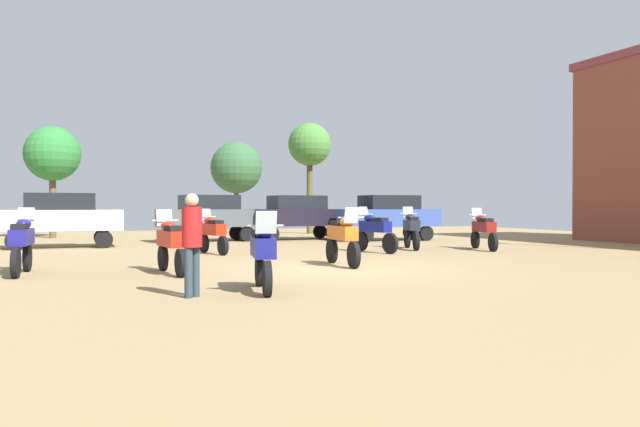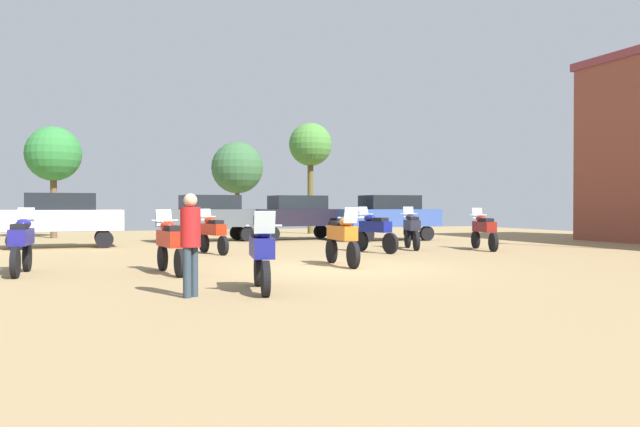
{
  "view_description": "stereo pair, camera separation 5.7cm",
  "coord_description": "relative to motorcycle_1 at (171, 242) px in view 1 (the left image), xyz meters",
  "views": [
    {
      "loc": [
        -6.08,
        -14.16,
        1.56
      ],
      "look_at": [
        0.93,
        3.85,
        1.32
      ],
      "focal_mm": 35.3,
      "sensor_mm": 36.0,
      "label": 1
    },
    {
      "loc": [
        -6.02,
        -14.19,
        1.56
      ],
      "look_at": [
        0.93,
        3.85,
        1.32
      ],
      "focal_mm": 35.3,
      "sensor_mm": 36.0,
      "label": 2
    }
  ],
  "objects": [
    {
      "name": "motorcycle_3",
      "position": [
        -3.13,
        1.01,
        0.02
      ],
      "size": [
        0.62,
        2.14,
        1.5
      ],
      "rotation": [
        0.0,
        0.0,
        -0.09
      ],
      "color": "black",
      "rests_on": "ground"
    },
    {
      "name": "tree_2",
      "position": [
        -3.04,
        17.96,
        3.26
      ],
      "size": [
        2.59,
        2.59,
        5.31
      ],
      "color": "brown",
      "rests_on": "ground"
    },
    {
      "name": "tree_1",
      "position": [
        6.32,
        19.75,
        2.93
      ],
      "size": [
        2.87,
        2.87,
        5.09
      ],
      "color": "brown",
      "rests_on": "ground"
    },
    {
      "name": "ground_plane",
      "position": [
        4.07,
        -0.31,
        -0.72
      ],
      "size": [
        44.0,
        52.0,
        0.02
      ],
      "color": "#997E54"
    },
    {
      "name": "motorcycle_9",
      "position": [
        7.19,
        4.19,
        0.03
      ],
      "size": [
        0.74,
        2.18,
        1.51
      ],
      "rotation": [
        0.0,
        0.0,
        0.22
      ],
      "color": "black",
      "rests_on": "ground"
    },
    {
      "name": "car_2",
      "position": [
        10.92,
        10.32,
        0.45
      ],
      "size": [
        4.3,
        1.8,
        2.0
      ],
      "rotation": [
        0.0,
        0.0,
        1.57
      ],
      "color": "black",
      "rests_on": "ground"
    },
    {
      "name": "car_3",
      "position": [
        3.37,
        12.55,
        0.45
      ],
      "size": [
        4.43,
        2.13,
        2.0
      ],
      "rotation": [
        0.0,
        0.0,
        1.65
      ],
      "color": "black",
      "rests_on": "ground"
    },
    {
      "name": "motorcycle_1",
      "position": [
        0.0,
        0.0,
        0.0
      ],
      "size": [
        0.62,
        2.2,
        1.45
      ],
      "rotation": [
        0.0,
        0.0,
        0.11
      ],
      "color": "black",
      "rests_on": "ground"
    },
    {
      "name": "person_1",
      "position": [
        -0.19,
        -3.87,
        0.31
      ],
      "size": [
        0.48,
        0.48,
        1.75
      ],
      "rotation": [
        0.0,
        0.0,
        0.69
      ],
      "color": "#293741",
      "rests_on": "ground"
    },
    {
      "name": "motorcycle_4",
      "position": [
        1.13,
        -3.59,
        -0.0
      ],
      "size": [
        0.69,
        2.07,
        1.45
      ],
      "rotation": [
        0.0,
        0.0,
        2.96
      ],
      "color": "black",
      "rests_on": "ground"
    },
    {
      "name": "car_4",
      "position": [
        -2.52,
        10.38,
        0.45
      ],
      "size": [
        4.31,
        1.82,
        2.0
      ],
      "rotation": [
        0.0,
        0.0,
        1.57
      ],
      "color": "black",
      "rests_on": "ground"
    },
    {
      "name": "tree_4",
      "position": [
        10.06,
        18.12,
        4.13
      ],
      "size": [
        2.37,
        2.37,
        6.12
      ],
      "color": "brown",
      "rests_on": "ground"
    },
    {
      "name": "car_1",
      "position": [
        7.34,
        12.45,
        0.45
      ],
      "size": [
        4.38,
        2.0,
        2.0
      ],
      "rotation": [
        0.0,
        0.0,
        1.62
      ],
      "color": "black",
      "rests_on": "ground"
    },
    {
      "name": "motorcycle_5",
      "position": [
        4.38,
        0.33,
        0.02
      ],
      "size": [
        0.62,
        2.28,
        1.5
      ],
      "rotation": [
        0.0,
        0.0,
        3.09
      ],
      "color": "black",
      "rests_on": "ground"
    },
    {
      "name": "motorcycle_7",
      "position": [
        9.1,
        5.11,
        0.02
      ],
      "size": [
        0.84,
        2.11,
        1.51
      ],
      "rotation": [
        0.0,
        0.0,
        -0.31
      ],
      "color": "black",
      "rests_on": "ground"
    },
    {
      "name": "motorcycle_2",
      "position": [
        2.08,
        5.51,
        -0.01
      ],
      "size": [
        0.73,
        2.05,
        1.44
      ],
      "rotation": [
        0.0,
        0.0,
        0.22
      ],
      "color": "black",
      "rests_on": "ground"
    },
    {
      "name": "motorcycle_6",
      "position": [
        11.27,
        3.88,
        0.01
      ],
      "size": [
        0.79,
        2.24,
        1.47
      ],
      "rotation": [
        0.0,
        0.0,
        -0.25
      ],
      "color": "black",
      "rests_on": "ground"
    }
  ]
}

